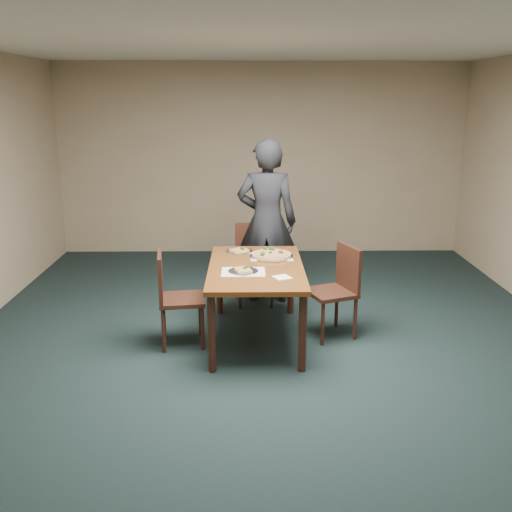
{
  "coord_description": "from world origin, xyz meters",
  "views": [
    {
      "loc": [
        -0.19,
        -4.52,
        2.31
      ],
      "look_at": [
        -0.12,
        0.68,
        0.85
      ],
      "focal_mm": 40.0,
      "sensor_mm": 36.0,
      "label": 1
    }
  ],
  "objects_px": {
    "chair_left": "(173,293)",
    "diner": "(267,221)",
    "chair_right": "(338,286)",
    "pizza_pan": "(271,255)",
    "slice_plate_near": "(243,270)",
    "slice_plate_far": "(239,250)",
    "dining_table": "(256,275)",
    "chair_far": "(254,258)"
  },
  "relations": [
    {
      "from": "chair_far",
      "to": "diner",
      "type": "xyz_separation_m",
      "value": [
        0.15,
        0.05,
        0.42
      ]
    },
    {
      "from": "chair_left",
      "to": "chair_right",
      "type": "xyz_separation_m",
      "value": [
        1.59,
        0.21,
        0.0
      ]
    },
    {
      "from": "chair_right",
      "to": "pizza_pan",
      "type": "distance_m",
      "value": 0.73
    },
    {
      "from": "chair_left",
      "to": "chair_right",
      "type": "height_order",
      "value": "same"
    },
    {
      "from": "chair_left",
      "to": "slice_plate_far",
      "type": "relative_size",
      "value": 3.25
    },
    {
      "from": "diner",
      "to": "slice_plate_far",
      "type": "relative_size",
      "value": 6.69
    },
    {
      "from": "slice_plate_far",
      "to": "slice_plate_near",
      "type": "bearing_deg",
      "value": -86.14
    },
    {
      "from": "diner",
      "to": "slice_plate_near",
      "type": "xyz_separation_m",
      "value": [
        -0.26,
        -1.33,
        -0.17
      ]
    },
    {
      "from": "diner",
      "to": "slice_plate_near",
      "type": "bearing_deg",
      "value": 85.13
    },
    {
      "from": "dining_table",
      "to": "slice_plate_near",
      "type": "distance_m",
      "value": 0.24
    },
    {
      "from": "diner",
      "to": "dining_table",
      "type": "bearing_deg",
      "value": 89.18
    },
    {
      "from": "chair_far",
      "to": "chair_right",
      "type": "distance_m",
      "value": 1.28
    },
    {
      "from": "slice_plate_near",
      "to": "slice_plate_far",
      "type": "height_order",
      "value": "same"
    },
    {
      "from": "chair_left",
      "to": "diner",
      "type": "distance_m",
      "value": 1.61
    },
    {
      "from": "chair_right",
      "to": "slice_plate_near",
      "type": "distance_m",
      "value": 1.0
    },
    {
      "from": "chair_left",
      "to": "slice_plate_near",
      "type": "distance_m",
      "value": 0.72
    },
    {
      "from": "chair_far",
      "to": "slice_plate_near",
      "type": "xyz_separation_m",
      "value": [
        -0.11,
        -1.28,
        0.25
      ]
    },
    {
      "from": "pizza_pan",
      "to": "slice_plate_near",
      "type": "height_order",
      "value": "pizza_pan"
    },
    {
      "from": "dining_table",
      "to": "diner",
      "type": "height_order",
      "value": "diner"
    },
    {
      "from": "chair_right",
      "to": "diner",
      "type": "height_order",
      "value": "diner"
    },
    {
      "from": "dining_table",
      "to": "slice_plate_far",
      "type": "relative_size",
      "value": 5.36
    },
    {
      "from": "dining_table",
      "to": "chair_far",
      "type": "distance_m",
      "value": 1.1
    },
    {
      "from": "pizza_pan",
      "to": "dining_table",
      "type": "bearing_deg",
      "value": -116.06
    },
    {
      "from": "chair_left",
      "to": "diner",
      "type": "xyz_separation_m",
      "value": [
        0.93,
        1.25,
        0.42
      ]
    },
    {
      "from": "chair_far",
      "to": "chair_right",
      "type": "bearing_deg",
      "value": -54.69
    },
    {
      "from": "chair_far",
      "to": "slice_plate_near",
      "type": "distance_m",
      "value": 1.31
    },
    {
      "from": "pizza_pan",
      "to": "slice_plate_far",
      "type": "distance_m",
      "value": 0.38
    },
    {
      "from": "pizza_pan",
      "to": "diner",
      "type": "bearing_deg",
      "value": 91.44
    },
    {
      "from": "chair_right",
      "to": "diner",
      "type": "relative_size",
      "value": 0.49
    },
    {
      "from": "chair_left",
      "to": "slice_plate_far",
      "type": "xyz_separation_m",
      "value": [
        0.62,
        0.64,
        0.25
      ]
    },
    {
      "from": "chair_left",
      "to": "chair_right",
      "type": "bearing_deg",
      "value": -90.42
    },
    {
      "from": "diner",
      "to": "slice_plate_far",
      "type": "height_order",
      "value": "diner"
    },
    {
      "from": "chair_right",
      "to": "pizza_pan",
      "type": "xyz_separation_m",
      "value": [
        -0.65,
        0.23,
        0.26
      ]
    },
    {
      "from": "slice_plate_near",
      "to": "chair_far",
      "type": "bearing_deg",
      "value": 84.97
    },
    {
      "from": "chair_left",
      "to": "diner",
      "type": "relative_size",
      "value": 0.49
    },
    {
      "from": "dining_table",
      "to": "slice_plate_near",
      "type": "bearing_deg",
      "value": -122.72
    },
    {
      "from": "dining_table",
      "to": "chair_left",
      "type": "xyz_separation_m",
      "value": [
        -0.79,
        -0.11,
        -0.14
      ]
    },
    {
      "from": "pizza_pan",
      "to": "slice_plate_near",
      "type": "distance_m",
      "value": 0.59
    },
    {
      "from": "dining_table",
      "to": "chair_right",
      "type": "xyz_separation_m",
      "value": [
        0.81,
        0.1,
        -0.14
      ]
    },
    {
      "from": "chair_left",
      "to": "slice_plate_near",
      "type": "height_order",
      "value": "chair_left"
    },
    {
      "from": "slice_plate_far",
      "to": "chair_far",
      "type": "bearing_deg",
      "value": 74.09
    },
    {
      "from": "pizza_pan",
      "to": "slice_plate_near",
      "type": "xyz_separation_m",
      "value": [
        -0.28,
        -0.51,
        -0.01
      ]
    }
  ]
}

